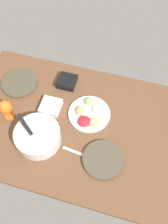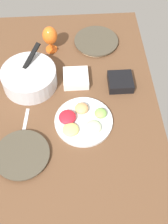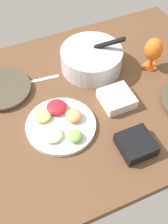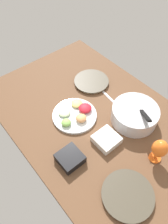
# 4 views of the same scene
# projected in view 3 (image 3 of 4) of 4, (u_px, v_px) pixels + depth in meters

# --- Properties ---
(ground_plane) EXTENTS (1.60, 1.04, 0.04)m
(ground_plane) POSITION_uv_depth(u_px,v_px,m) (72.00, 106.00, 1.39)
(ground_plane) COLOR brown
(dinner_plate_left) EXTENTS (0.27, 0.27, 0.02)m
(dinner_plate_left) POSITION_uv_depth(u_px,v_px,m) (3.00, 89.00, 1.41)
(dinner_plate_left) COLOR beige
(dinner_plate_left) RESTS_ON ground_plane
(mixing_bowl) EXTENTS (0.31, 0.31, 0.19)m
(mixing_bowl) POSITION_uv_depth(u_px,v_px,m) (92.00, 58.00, 1.48)
(mixing_bowl) COLOR silver
(mixing_bowl) RESTS_ON ground_plane
(fruit_platter) EXTENTS (0.30, 0.30, 0.06)m
(fruit_platter) POSITION_uv_depth(u_px,v_px,m) (60.00, 123.00, 1.28)
(fruit_platter) COLOR silver
(fruit_platter) RESTS_ON ground_plane
(hurricane_glass_orange) EXTENTS (0.09, 0.09, 0.17)m
(hurricane_glass_orange) POSITION_uv_depth(u_px,v_px,m) (153.00, 50.00, 1.44)
(hurricane_glass_orange) COLOR orange
(hurricane_glass_orange) RESTS_ON ground_plane
(square_bowl_black) EXTENTS (0.14, 0.14, 0.05)m
(square_bowl_black) POSITION_uv_depth(u_px,v_px,m) (136.00, 144.00, 1.20)
(square_bowl_black) COLOR black
(square_bowl_black) RESTS_ON ground_plane
(square_bowl_white) EXTENTS (0.14, 0.14, 0.05)m
(square_bowl_white) POSITION_uv_depth(u_px,v_px,m) (117.00, 98.00, 1.36)
(square_bowl_white) COLOR white
(square_bowl_white) RESTS_ON ground_plane
(fork_by_left_plate) EXTENTS (0.18, 0.04, 0.01)m
(fork_by_left_plate) POSITION_uv_depth(u_px,v_px,m) (41.00, 79.00, 1.47)
(fork_by_left_plate) COLOR silver
(fork_by_left_plate) RESTS_ON ground_plane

